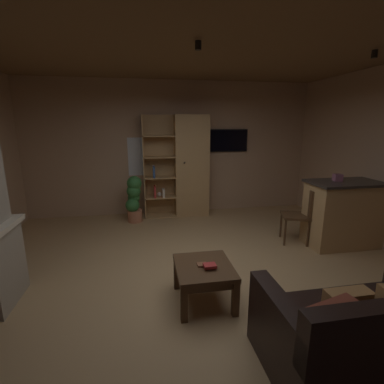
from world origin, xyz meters
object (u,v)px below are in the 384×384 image
(bookshelf_cabinet, at_px, (187,167))
(tissue_box, at_px, (338,178))
(potted_floor_plant, at_px, (134,198))
(table_book_0, at_px, (202,265))
(wall_mounted_tv, at_px, (228,141))
(dining_chair, at_px, (301,212))
(leather_couch, at_px, (364,335))
(coffee_table, at_px, (204,273))
(kitchen_bar_counter, at_px, (348,213))
(table_book_1, at_px, (210,266))

(bookshelf_cabinet, distance_m, tissue_box, 2.87)
(bookshelf_cabinet, xyz_separation_m, potted_floor_plant, (-1.14, -0.29, -0.56))
(table_book_0, bearing_deg, wall_mounted_tv, 68.95)
(dining_chair, xyz_separation_m, wall_mounted_tv, (-0.65, 2.02, 1.06))
(potted_floor_plant, bearing_deg, leather_couch, -64.27)
(wall_mounted_tv, bearing_deg, coffee_table, -110.73)
(tissue_box, bearing_deg, potted_floor_plant, 152.62)
(tissue_box, xyz_separation_m, leather_couch, (-1.34, -2.26, -0.81))
(kitchen_bar_counter, xyz_separation_m, table_book_1, (-2.58, -1.18, -0.06))
(coffee_table, bearing_deg, table_book_0, 175.39)
(kitchen_bar_counter, relative_size, potted_floor_plant, 1.43)
(bookshelf_cabinet, distance_m, potted_floor_plant, 1.30)
(tissue_box, relative_size, table_book_0, 1.12)
(table_book_1, height_order, wall_mounted_tv, wall_mounted_tv)
(tissue_box, relative_size, coffee_table, 0.18)
(leather_couch, bearing_deg, potted_floor_plant, 115.73)
(table_book_0, xyz_separation_m, table_book_1, (0.07, -0.08, 0.03))
(tissue_box, relative_size, leather_couch, 0.08)
(dining_chair, distance_m, potted_floor_plant, 3.14)
(tissue_box, distance_m, potted_floor_plant, 3.69)
(leather_couch, bearing_deg, table_book_1, 135.33)
(wall_mounted_tv, bearing_deg, bookshelf_cabinet, -167.56)
(tissue_box, relative_size, potted_floor_plant, 0.13)
(coffee_table, height_order, table_book_1, table_book_1)
(leather_couch, relative_size, table_book_0, 14.47)
(bookshelf_cabinet, bearing_deg, kitchen_bar_counter, -41.20)
(tissue_box, bearing_deg, dining_chair, 162.72)
(tissue_box, bearing_deg, bookshelf_cabinet, 136.80)
(coffee_table, xyz_separation_m, table_book_1, (0.04, -0.08, 0.12))
(leather_couch, bearing_deg, tissue_box, 59.33)
(table_book_0, distance_m, potted_floor_plant, 2.95)
(leather_couch, relative_size, potted_floor_plant, 1.64)
(dining_chair, bearing_deg, table_book_0, -145.86)
(tissue_box, relative_size, dining_chair, 0.13)
(kitchen_bar_counter, height_order, coffee_table, kitchen_bar_counter)
(table_book_0, bearing_deg, bookshelf_cabinet, 83.94)
(bookshelf_cabinet, xyz_separation_m, kitchen_bar_counter, (2.32, -2.03, -0.52))
(tissue_box, bearing_deg, table_book_0, -154.37)
(kitchen_bar_counter, height_order, leather_couch, kitchen_bar_counter)
(bookshelf_cabinet, relative_size, kitchen_bar_counter, 1.58)
(tissue_box, bearing_deg, kitchen_bar_counter, -15.61)
(leather_couch, height_order, wall_mounted_tv, wall_mounted_tv)
(table_book_0, height_order, dining_chair, dining_chair)
(tissue_box, height_order, dining_chair, tissue_box)
(coffee_table, xyz_separation_m, wall_mounted_tv, (1.26, 3.34, 1.24))
(bookshelf_cabinet, height_order, table_book_0, bookshelf_cabinet)
(coffee_table, distance_m, wall_mounted_tv, 3.78)
(coffee_table, height_order, dining_chair, dining_chair)
(tissue_box, xyz_separation_m, table_book_0, (-2.43, -1.16, -0.67))
(table_book_0, bearing_deg, table_book_1, -50.87)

